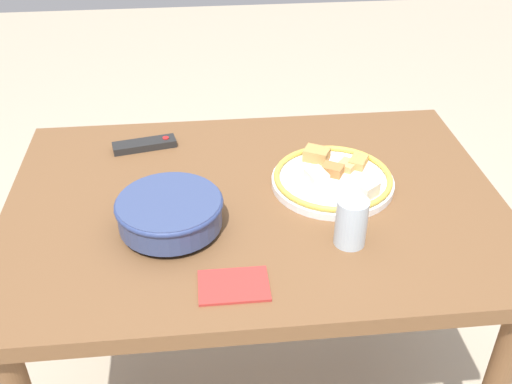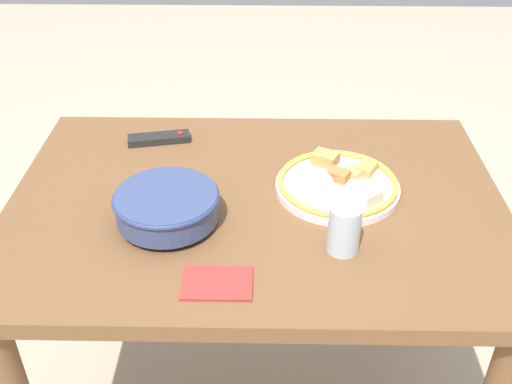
{
  "view_description": "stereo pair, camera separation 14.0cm",
  "coord_description": "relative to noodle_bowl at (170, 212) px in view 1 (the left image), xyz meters",
  "views": [
    {
      "loc": [
        -0.12,
        -1.18,
        1.59
      ],
      "look_at": [
        -0.0,
        -0.03,
        0.8
      ],
      "focal_mm": 42.0,
      "sensor_mm": 36.0,
      "label": 1
    },
    {
      "loc": [
        0.02,
        -1.19,
        1.59
      ],
      "look_at": [
        -0.0,
        -0.03,
        0.8
      ],
      "focal_mm": 42.0,
      "sensor_mm": 36.0,
      "label": 2
    }
  ],
  "objects": [
    {
      "name": "drinking_glass",
      "position": [
        0.39,
        -0.09,
        0.01
      ],
      "size": [
        0.07,
        0.07,
        0.11
      ],
      "color": "silver",
      "rests_on": "dining_table"
    },
    {
      "name": "tv_remote",
      "position": [
        -0.08,
        0.37,
        -0.04
      ],
      "size": [
        0.18,
        0.08,
        0.02
      ],
      "rotation": [
        0.0,
        0.0,
        4.91
      ],
      "color": "black",
      "rests_on": "dining_table"
    },
    {
      "name": "folded_napkin",
      "position": [
        0.13,
        -0.2,
        -0.04
      ],
      "size": [
        0.14,
        0.1,
        0.01
      ],
      "color": "#B2332D",
      "rests_on": "dining_table"
    },
    {
      "name": "noodle_bowl",
      "position": [
        0.0,
        0.0,
        0.0
      ],
      "size": [
        0.24,
        0.24,
        0.08
      ],
      "color": "#384775",
      "rests_on": "dining_table"
    },
    {
      "name": "dining_table",
      "position": [
        0.2,
        0.1,
        -0.14
      ],
      "size": [
        1.2,
        0.84,
        0.76
      ],
      "color": "brown",
      "rests_on": "ground_plane"
    },
    {
      "name": "food_plate",
      "position": [
        0.4,
        0.14,
        -0.03
      ],
      "size": [
        0.3,
        0.3,
        0.05
      ],
      "color": "white",
      "rests_on": "dining_table"
    }
  ]
}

